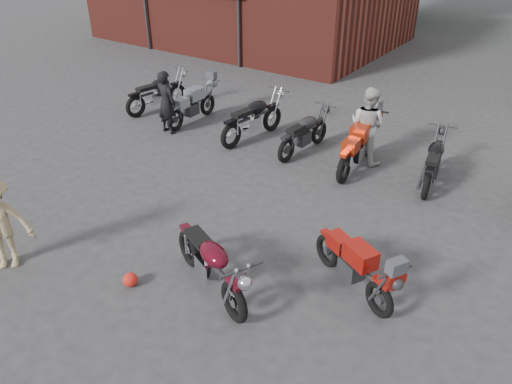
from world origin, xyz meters
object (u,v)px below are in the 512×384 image
Objects in this scene: sportbike at (355,262)px; row_bike_3 at (305,131)px; person_dark at (166,102)px; row_bike_4 at (358,143)px; row_bike_2 at (253,116)px; row_bike_1 at (192,103)px; vintage_motorcycle at (211,260)px; person_light at (368,125)px; row_bike_0 at (157,91)px; row_bike_5 at (434,159)px; helmet at (130,280)px.

row_bike_3 reaches higher than sportbike.
row_bike_4 is at bearing -166.17° from person_dark.
row_bike_2 is at bearing -152.61° from person_dark.
row_bike_1 reaches higher than sportbike.
vintage_motorcycle is 1.25× the size of person_dark.
row_bike_0 is (-6.24, -0.34, -0.31)m from person_light.
row_bike_2 reaches higher than row_bike_5.
row_bike_4 is at bearing 99.57° from person_light.
row_bike_3 is 0.97× the size of row_bike_5.
row_bike_5 reaches higher than row_bike_1.
row_bike_3 is at bearing 24.23° from person_light.
row_bike_0 is 0.95× the size of row_bike_2.
row_bike_4 is (0.04, 5.09, 0.01)m from vintage_motorcycle.
row_bike_4 reaches higher than vintage_motorcycle.
sportbike is 8.87m from row_bike_0.
row_bike_1 is (-3.66, 5.71, 0.44)m from helmet.
person_dark is 2.28m from row_bike_2.
row_bike_4 is 1.08× the size of row_bike_5.
row_bike_4 is (4.91, 0.90, -0.21)m from person_dark.
sportbike is (1.75, 1.26, -0.07)m from vintage_motorcycle.
vintage_motorcycle reaches higher than row_bike_3.
vintage_motorcycle is 5.82m from row_bike_2.
row_bike_0 is 1.04× the size of row_bike_1.
row_bike_4 is at bearing 113.02° from vintage_motorcycle.
helmet is 6.80m from row_bike_1.
row_bike_2 reaches higher than row_bike_3.
vintage_motorcycle is at bearing 153.04° from row_bike_5.
row_bike_2 reaches higher than helmet.
person_light reaches higher than row_bike_4.
row_bike_0 is at bearing 81.31° from row_bike_5.
vintage_motorcycle is 5.60m from row_bike_5.
row_bike_4 reaches higher than row_bike_0.
row_bike_5 is (6.51, 1.17, -0.26)m from person_dark.
row_bike_3 is (-1.39, -0.39, -0.34)m from person_light.
person_dark is (-3.73, 4.81, 0.70)m from helmet.
person_light reaches higher than row_bike_3.
row_bike_5 is (6.44, 0.26, 0.01)m from row_bike_1.
person_dark is 0.78× the size of row_bike_2.
row_bike_1 is 1.01× the size of row_bike_3.
helmet is (-2.89, -1.89, -0.41)m from sportbike.
helmet is 0.15× the size of person_dark.
row_bike_2 is at bearing 17.29° from person_light.
vintage_motorcycle is at bearing -116.31° from sportbike.
row_bike_4 is at bearing -87.68° from row_bike_3.
row_bike_2 reaches higher than row_bike_0.
vintage_motorcycle is at bearing -160.48° from row_bike_3.
person_light is 0.93× the size of row_bike_1.
person_dark reaches higher than row_bike_4.
row_bike_4 reaches higher than row_bike_3.
row_bike_3 is at bearing 156.47° from sportbike.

